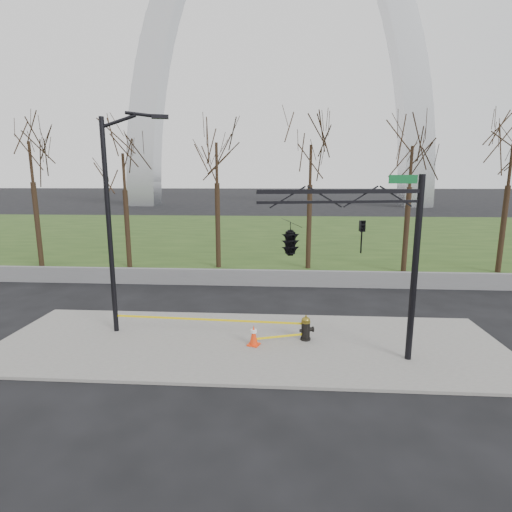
# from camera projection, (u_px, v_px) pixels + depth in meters

# --- Properties ---
(ground) EXTENTS (500.00, 500.00, 0.00)m
(ground) POSITION_uv_depth(u_px,v_px,m) (249.00, 344.00, 14.13)
(ground) COLOR black
(ground) RESTS_ON ground
(sidewalk) EXTENTS (18.00, 6.00, 0.10)m
(sidewalk) POSITION_uv_depth(u_px,v_px,m) (249.00, 343.00, 14.12)
(sidewalk) COLOR slate
(sidewalk) RESTS_ON ground
(grass_strip) EXTENTS (120.00, 40.00, 0.06)m
(grass_strip) POSITION_uv_depth(u_px,v_px,m) (271.00, 233.00, 43.50)
(grass_strip) COLOR #263F16
(grass_strip) RESTS_ON ground
(guardrail) EXTENTS (60.00, 0.30, 0.90)m
(guardrail) POSITION_uv_depth(u_px,v_px,m) (261.00, 278.00, 21.87)
(guardrail) COLOR #59595B
(guardrail) RESTS_ON ground
(gateway_arch) EXTENTS (66.00, 6.00, 65.00)m
(gateway_arch) POSITION_uv_depth(u_px,v_px,m) (278.00, 49.00, 81.34)
(gateway_arch) COLOR #B7BABE
(gateway_arch) RESTS_ON ground
(tree_row) EXTENTS (39.87, 4.00, 8.91)m
(tree_row) POSITION_uv_depth(u_px,v_px,m) (217.00, 201.00, 25.22)
(tree_row) COLOR black
(tree_row) RESTS_ON ground
(fire_hydrant) EXTENTS (0.58, 0.38, 0.93)m
(fire_hydrant) POSITION_uv_depth(u_px,v_px,m) (306.00, 328.00, 14.23)
(fire_hydrant) COLOR black
(fire_hydrant) RESTS_ON sidewalk
(traffic_cone) EXTENTS (0.49, 0.49, 0.74)m
(traffic_cone) POSITION_uv_depth(u_px,v_px,m) (254.00, 335.00, 13.77)
(traffic_cone) COLOR #F0350C
(traffic_cone) RESTS_ON sidewalk
(street_light) EXTENTS (2.34, 0.81, 8.21)m
(street_light) POSITION_uv_depth(u_px,v_px,m) (115.00, 211.00, 14.33)
(street_light) COLOR black
(street_light) RESTS_ON ground
(traffic_signal_mast) EXTENTS (5.00, 2.54, 6.00)m
(traffic_signal_mast) POSITION_uv_depth(u_px,v_px,m) (316.00, 238.00, 11.54)
(traffic_signal_mast) COLOR black
(traffic_signal_mast) RESTS_ON ground
(caution_tape) EXTENTS (7.25, 1.01, 0.47)m
(caution_tape) POSITION_uv_depth(u_px,v_px,m) (223.00, 323.00, 14.50)
(caution_tape) COLOR yellow
(caution_tape) RESTS_ON ground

